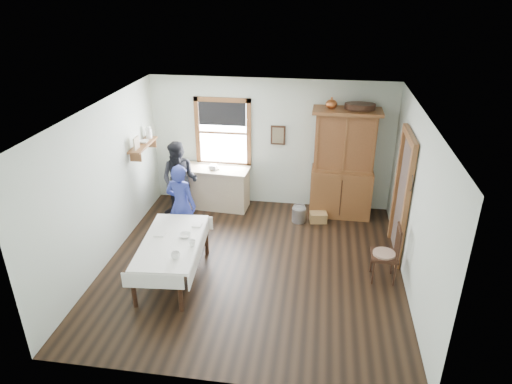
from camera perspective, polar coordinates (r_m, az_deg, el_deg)
room at (r=7.23m, az=-0.48°, el=-0.39°), size 5.01×5.01×2.70m
window at (r=9.56m, az=-4.16°, el=7.88°), size 1.18×0.07×1.48m
doorway at (r=8.13m, az=17.86°, el=-0.10°), size 0.09×1.14×2.22m
wall_shelf at (r=9.14m, az=-13.87°, el=5.97°), size 0.24×1.00×0.44m
framed_picture at (r=9.40m, az=2.76°, el=7.09°), size 0.30×0.04×0.40m
rug_beater at (r=7.42m, az=18.95°, el=2.00°), size 0.01×0.27×0.27m
work_counter at (r=9.72m, az=-5.43°, el=0.59°), size 1.58×0.69×0.88m
china_hutch at (r=9.23m, az=10.81°, el=3.42°), size 1.31×0.63×2.23m
dining_table at (r=7.55m, az=-10.34°, el=-8.29°), size 1.08×1.85×0.71m
spindle_chair at (r=7.62m, az=15.80°, el=-7.35°), size 0.46×0.46×0.99m
pail at (r=9.23m, az=5.38°, el=-2.83°), size 0.31×0.31×0.30m
wicker_basket at (r=9.28m, az=7.78°, el=-3.14°), size 0.37×0.28×0.20m
woman_blue at (r=8.30m, az=-9.30°, el=-2.01°), size 0.58×0.44×1.45m
figure_dark at (r=9.29m, az=-9.48°, el=1.13°), size 0.75×0.60×1.47m
table_cup_a at (r=6.88m, az=-10.02°, el=-7.81°), size 0.15×0.15×0.11m
table_cup_b at (r=7.15m, az=-7.97°, el=-6.33°), size 0.14×0.14×0.10m
table_bowl at (r=7.41m, az=-8.87°, el=-5.36°), size 0.25×0.25×0.06m
counter_book at (r=9.49m, az=-5.83°, el=2.92°), size 0.23×0.25×0.02m
counter_bowl at (r=9.74m, az=-8.77°, el=3.47°), size 0.24×0.24×0.06m
shelf_bowl at (r=9.14m, az=-13.86°, el=6.14°), size 0.22×0.22×0.05m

